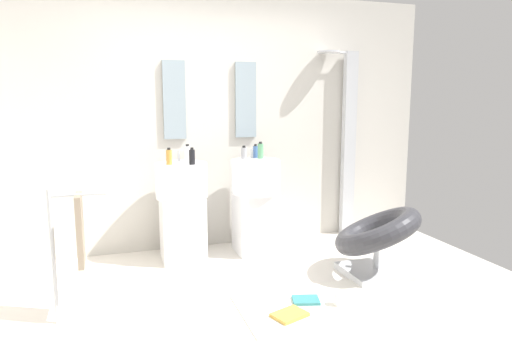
% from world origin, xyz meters
% --- Properties ---
extents(ground_plane, '(4.80, 3.60, 0.04)m').
position_xyz_m(ground_plane, '(0.00, 0.00, -0.02)').
color(ground_plane, silver).
extents(rear_partition, '(4.80, 0.10, 2.60)m').
position_xyz_m(rear_partition, '(0.00, 1.65, 1.30)').
color(rear_partition, beige).
rests_on(rear_partition, ground_plane).
extents(pedestal_sink_left, '(0.49, 0.49, 1.04)m').
position_xyz_m(pedestal_sink_left, '(-0.37, 1.24, 0.52)').
color(pedestal_sink_left, white).
rests_on(pedestal_sink_left, ground_plane).
extents(pedestal_sink_right, '(0.49, 0.49, 1.04)m').
position_xyz_m(pedestal_sink_right, '(0.37, 1.24, 0.52)').
color(pedestal_sink_right, white).
rests_on(pedestal_sink_right, ground_plane).
extents(vanity_mirror_left, '(0.22, 0.03, 0.77)m').
position_xyz_m(vanity_mirror_left, '(-0.37, 1.58, 1.53)').
color(vanity_mirror_left, '#8C9EA8').
extents(vanity_mirror_right, '(0.22, 0.03, 0.77)m').
position_xyz_m(vanity_mirror_right, '(0.37, 1.58, 1.53)').
color(vanity_mirror_right, '#8C9EA8').
extents(shower_column, '(0.49, 0.24, 2.05)m').
position_xyz_m(shower_column, '(1.54, 1.53, 1.08)').
color(shower_column, '#B7BABF').
rests_on(shower_column, ground_plane).
extents(lounge_chair, '(1.10, 1.10, 0.65)m').
position_xyz_m(lounge_chair, '(1.19, 0.32, 0.35)').
color(lounge_chair, '#B7BABF').
rests_on(lounge_chair, ground_plane).
extents(towel_rack, '(0.37, 0.22, 0.95)m').
position_xyz_m(towel_rack, '(-1.25, 0.22, 0.63)').
color(towel_rack, '#B7BABF').
rests_on(towel_rack, ground_plane).
extents(area_rug, '(1.18, 0.85, 0.01)m').
position_xyz_m(area_rug, '(0.44, -0.15, 0.01)').
color(area_rug, white).
rests_on(area_rug, ground_plane).
extents(magazine_teal, '(0.24, 0.21, 0.02)m').
position_xyz_m(magazine_teal, '(0.37, -0.01, 0.02)').
color(magazine_teal, teal).
rests_on(magazine_teal, area_rug).
extents(magazine_ochre, '(0.28, 0.25, 0.02)m').
position_xyz_m(magazine_ochre, '(0.16, -0.20, 0.02)').
color(magazine_ochre, gold).
rests_on(magazine_ochre, area_rug).
extents(coffee_mug, '(0.08, 0.08, 0.09)m').
position_xyz_m(coffee_mug, '(0.58, -0.14, 0.06)').
color(coffee_mug, white).
rests_on(coffee_mug, area_rug).
extents(soap_bottle_white, '(0.06, 0.06, 0.17)m').
position_xyz_m(soap_bottle_white, '(-0.29, 1.34, 1.02)').
color(soap_bottle_white, white).
rests_on(soap_bottle_white, pedestal_sink_left).
extents(soap_bottle_blue, '(0.05, 0.05, 0.14)m').
position_xyz_m(soap_bottle_blue, '(0.42, 1.41, 1.00)').
color(soap_bottle_blue, '#4C72B7').
rests_on(soap_bottle_blue, pedestal_sink_right).
extents(soap_bottle_black, '(0.05, 0.05, 0.16)m').
position_xyz_m(soap_bottle_black, '(-0.28, 1.12, 1.01)').
color(soap_bottle_black, black).
rests_on(soap_bottle_black, pedestal_sink_left).
extents(soap_bottle_grey, '(0.06, 0.06, 0.13)m').
position_xyz_m(soap_bottle_grey, '(0.28, 1.35, 1.00)').
color(soap_bottle_grey, '#99999E').
rests_on(soap_bottle_grey, pedestal_sink_right).
extents(soap_bottle_amber, '(0.05, 0.05, 0.16)m').
position_xyz_m(soap_bottle_amber, '(-0.49, 1.18, 1.01)').
color(soap_bottle_amber, '#C68C38').
rests_on(soap_bottle_amber, pedestal_sink_left).
extents(soap_bottle_green, '(0.06, 0.06, 0.17)m').
position_xyz_m(soap_bottle_green, '(0.45, 1.33, 1.02)').
color(soap_bottle_green, '#59996B').
rests_on(soap_bottle_green, pedestal_sink_right).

